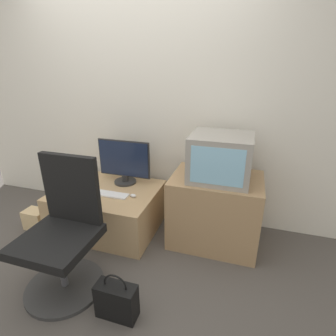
# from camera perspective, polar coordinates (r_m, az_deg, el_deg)

# --- Properties ---
(ground_plane) EXTENTS (12.00, 12.00, 0.00)m
(ground_plane) POSITION_cam_1_polar(r_m,az_deg,el_deg) (2.35, -18.45, -23.57)
(ground_plane) COLOR #4C4742
(wall_back) EXTENTS (4.40, 0.05, 2.60)m
(wall_back) POSITION_cam_1_polar(r_m,az_deg,el_deg) (2.85, -5.97, 14.96)
(wall_back) COLOR silver
(wall_back) RESTS_ON ground_plane
(desk) EXTENTS (1.03, 0.80, 0.44)m
(desk) POSITION_cam_1_polar(r_m,az_deg,el_deg) (2.86, -12.81, -8.51)
(desk) COLOR tan
(desk) RESTS_ON ground_plane
(side_stand) EXTENTS (0.82, 0.59, 0.67)m
(side_stand) POSITION_cam_1_polar(r_m,az_deg,el_deg) (2.56, 10.12, -8.94)
(side_stand) COLOR #A37F56
(side_stand) RESTS_ON ground_plane
(main_monitor) EXTENTS (0.57, 0.23, 0.47)m
(main_monitor) POSITION_cam_1_polar(r_m,az_deg,el_deg) (2.79, -9.53, 1.26)
(main_monitor) COLOR #2D2D2D
(main_monitor) RESTS_ON desk
(keyboard) EXTENTS (0.34, 0.11, 0.01)m
(keyboard) POSITION_cam_1_polar(r_m,az_deg,el_deg) (2.63, -12.21, -5.65)
(keyboard) COLOR white
(keyboard) RESTS_ON desk
(mouse) EXTENTS (0.06, 0.03, 0.04)m
(mouse) POSITION_cam_1_polar(r_m,az_deg,el_deg) (2.55, -7.60, -6.00)
(mouse) COLOR silver
(mouse) RESTS_ON desk
(crt_tv) EXTENTS (0.52, 0.47, 0.40)m
(crt_tv) POSITION_cam_1_polar(r_m,az_deg,el_deg) (2.32, 11.35, 2.28)
(crt_tv) COLOR gray
(crt_tv) RESTS_ON side_stand
(office_chair) EXTENTS (0.59, 0.59, 1.02)m
(office_chair) POSITION_cam_1_polar(r_m,az_deg,el_deg) (2.17, -21.79, -13.83)
(office_chair) COLOR #333333
(office_chair) RESTS_ON ground_plane
(cardboard_box_lower) EXTENTS (0.22, 0.16, 0.21)m
(cardboard_box_lower) POSITION_cam_1_polar(r_m,az_deg,el_deg) (3.15, -26.81, -9.91)
(cardboard_box_lower) COLOR #D1B27F
(cardboard_box_lower) RESTS_ON ground_plane
(handbag) EXTENTS (0.28, 0.13, 0.36)m
(handbag) POSITION_cam_1_polar(r_m,az_deg,el_deg) (2.02, -11.13, -26.45)
(handbag) COLOR black
(handbag) RESTS_ON ground_plane
(book) EXTENTS (0.20, 0.17, 0.02)m
(book) POSITION_cam_1_polar(r_m,az_deg,el_deg) (2.93, -27.57, -14.62)
(book) COLOR beige
(book) RESTS_ON ground_plane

